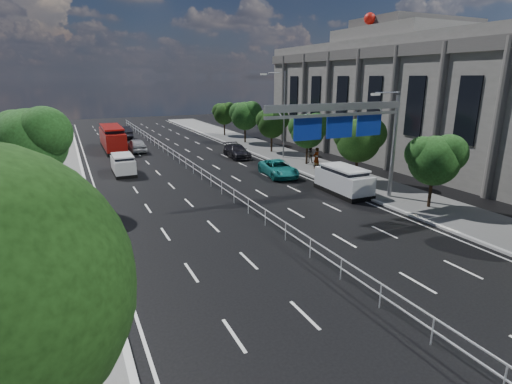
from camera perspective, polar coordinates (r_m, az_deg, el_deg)
ground at (r=16.86m, az=15.30°, el=-14.34°), size 160.00×160.00×0.00m
kerb_near at (r=13.64m, az=-17.62°, el=-22.31°), size 0.25×140.00×0.15m
kerb_far at (r=23.28m, az=32.62°, el=-7.50°), size 0.25×140.00×0.15m
median_fence at (r=35.60m, az=-8.63°, el=3.16°), size 0.05×85.00×1.02m
toilet_sign at (r=12.12m, az=-28.18°, el=-12.62°), size 1.62×0.18×4.34m
overhead_gantry at (r=26.80m, az=13.33°, el=9.73°), size 10.24×0.38×7.45m
streetlight_far at (r=42.17m, az=3.68°, el=11.75°), size 2.78×2.40×9.00m
civic_hall at (r=46.99m, az=20.82°, el=12.50°), size 14.40×36.00×14.35m
near_tree_back at (r=29.07m, az=-29.41°, el=6.59°), size 4.84×4.51×6.69m
far_tree_c at (r=28.04m, az=24.24°, el=4.49°), size 3.52×3.28×4.94m
far_tree_d at (r=33.27m, az=14.51°, el=7.48°), size 3.85×3.59×5.34m
far_tree_e at (r=39.28m, az=7.47°, el=8.90°), size 3.63×3.38×5.13m
far_tree_f at (r=45.73m, az=2.33°, el=9.94°), size 3.52×3.28×5.02m
far_tree_g at (r=52.43m, az=-1.54°, el=11.02°), size 3.96×3.69×5.45m
far_tree_h at (r=59.37m, az=-4.53°, el=11.25°), size 3.41×3.18×4.91m
white_minivan at (r=37.60m, az=-18.45°, el=3.74°), size 1.79×4.09×1.77m
red_bus at (r=50.77m, az=-19.83°, el=7.32°), size 2.32×9.46×2.82m
near_car_silver at (r=48.67m, az=-16.71°, el=6.43°), size 1.92×4.59×1.55m
near_car_dark at (r=60.50m, az=-18.49°, el=8.11°), size 2.18×5.20×1.67m
silver_minivan at (r=30.34m, az=12.40°, el=1.62°), size 2.15×4.90×2.02m
parked_car_teal at (r=34.99m, az=3.23°, el=3.37°), size 2.79×5.19×1.38m
parked_car_dark at (r=43.34m, az=-2.76°, el=5.86°), size 2.21×4.91×1.40m
pedestrian_a at (r=37.78m, az=8.61°, el=4.83°), size 0.81×0.64×1.96m
pedestrian_b at (r=40.28m, az=7.71°, el=5.25°), size 0.94×0.93×1.53m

